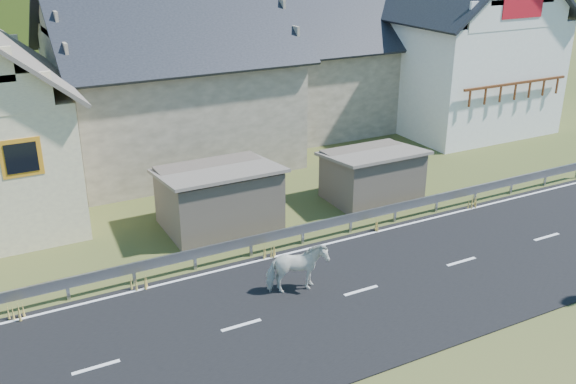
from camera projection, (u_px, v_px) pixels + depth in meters
ground at (361, 292)px, 19.62m from camera, size 160.00×160.00×0.00m
road at (361, 291)px, 19.61m from camera, size 60.00×7.00×0.04m
lane_markings at (361, 291)px, 19.60m from camera, size 60.00×6.60×0.01m
guardrail at (303, 229)px, 22.43m from camera, size 28.10×0.09×0.75m
shed_left at (219, 198)px, 23.67m from camera, size 4.30×3.30×2.40m
shed_right at (372, 176)px, 26.10m from camera, size 3.80×2.90×2.20m
house_stone_a at (167, 62)px, 29.74m from camera, size 10.80×9.80×8.90m
house_stone_b at (329, 47)px, 35.85m from camera, size 9.80×8.80×8.10m
house_white at (449, 32)px, 35.67m from camera, size 8.80×10.80×9.70m
mountain at (9, 50)px, 176.88m from camera, size 440.00×280.00×260.00m
horse at (297, 269)px, 19.30m from camera, size 1.14×1.95×1.55m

